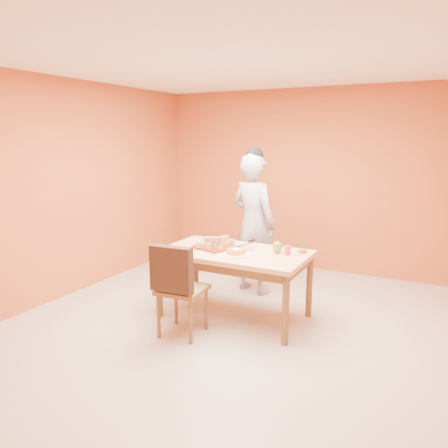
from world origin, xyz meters
The scene contains 16 objects.
floor centered at (0.00, 0.00, 0.00)m, with size 5.00×5.00×0.00m, color #BAAF9F.
ceiling centered at (0.00, 0.00, 2.70)m, with size 5.00×5.00×0.00m, color white.
wall_back centered at (0.00, 2.50, 1.35)m, with size 4.50×4.50×0.00m, color #B35F29.
wall_left centered at (-2.25, 0.00, 1.35)m, with size 5.00×5.00×0.00m, color #B35F29.
dining_table centered at (-0.05, 0.27, 0.67)m, with size 1.60×0.90×0.76m.
dining_chair centered at (-0.32, -0.39, 0.50)m, with size 0.48×0.55×0.97m.
pastry_pile centered at (-0.30, 0.30, 0.84)m, with size 0.35×0.35×0.11m, color tan, non-canonical shape.
person centered at (-0.21, 1.14, 0.90)m, with size 0.65×0.43×1.79m, color #9A9A9C.
pastry_platter centered at (-0.30, 0.30, 0.77)m, with size 0.38×0.38×0.02m, color maroon.
red_dinner_plate centered at (-0.42, 0.49, 0.77)m, with size 0.22×0.22×0.01m, color maroon.
white_cake_plate centered at (0.04, 0.14, 0.77)m, with size 0.29×0.29×0.01m, color white.
sponge_cake centered at (0.04, 0.14, 0.80)m, with size 0.21×0.21×0.05m, color gold.
cake_server centered at (0.05, 0.32, 0.83)m, with size 0.05×0.28×0.01m, color white.
egg_ornament centered at (0.40, 0.40, 0.83)m, with size 0.10×0.08×0.13m, color olive.
magenta_glass centered at (0.52, 0.40, 0.81)m, with size 0.07×0.07×0.09m, color #C51D80.
checker_tin centered at (0.63, 0.56, 0.77)m, with size 0.09×0.09×0.03m, color #3D2010.
Camera 1 is at (2.00, -3.88, 1.98)m, focal length 35.00 mm.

